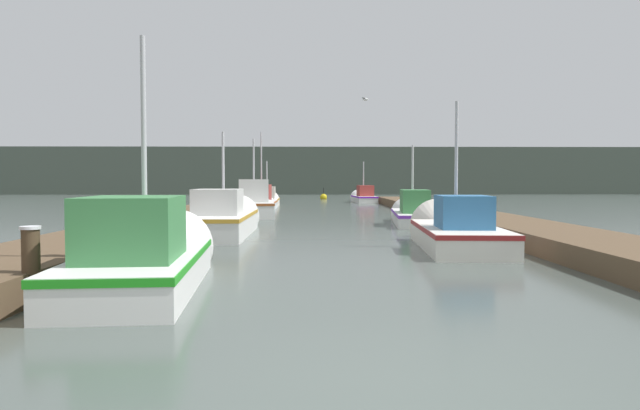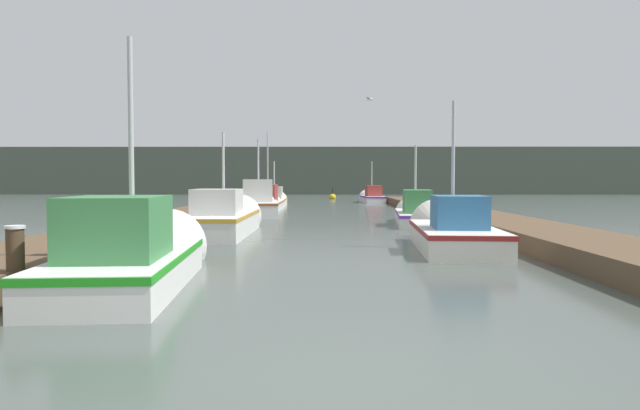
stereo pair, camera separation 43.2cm
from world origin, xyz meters
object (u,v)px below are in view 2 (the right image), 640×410
fishing_boat_4 (259,205)px  channel_buoy (333,197)px  fishing_boat_0 (138,255)px  mooring_piling_0 (76,243)px  mooring_piling_2 (245,200)px  fishing_boat_6 (275,200)px  fishing_boat_5 (268,202)px  fishing_boat_7 (371,197)px  mooring_piling_1 (16,265)px  seagull_lead (370,99)px  fishing_boat_2 (226,218)px  fishing_boat_3 (415,213)px  fishing_boat_1 (450,231)px

fishing_boat_4 → channel_buoy: bearing=75.1°
fishing_boat_0 → mooring_piling_0: fishing_boat_0 is taller
fishing_boat_4 → mooring_piling_2: bearing=100.2°
fishing_boat_4 → fishing_boat_6: (-0.15, 10.00, -0.13)m
fishing_boat_0 → fishing_boat_4: (-0.01, 16.76, 0.06)m
fishing_boat_5 → fishing_boat_7: fishing_boat_5 is taller
mooring_piling_1 → fishing_boat_7: bearing=77.7°
fishing_boat_0 → mooring_piling_2: 21.27m
fishing_boat_7 → mooring_piling_1: bearing=-105.3°
fishing_boat_5 → seagull_lead: size_ratio=11.12×
fishing_boat_2 → fishing_boat_5: fishing_boat_5 is taller
mooring_piling_1 → fishing_boat_0: bearing=58.7°
fishing_boat_3 → seagull_lead: 6.46m
seagull_lead → fishing_boat_4: bearing=-67.8°
fishing_boat_1 → mooring_piling_0: fishing_boat_1 is taller
fishing_boat_5 → fishing_boat_6: fishing_boat_5 is taller
fishing_boat_2 → fishing_boat_7: 24.92m
fishing_boat_1 → fishing_boat_3: size_ratio=0.92×
fishing_boat_0 → mooring_piling_1: size_ratio=5.21×
mooring_piling_1 → mooring_piling_0: bearing=85.7°
fishing_boat_3 → mooring_piling_1: size_ratio=5.73×
fishing_boat_4 → channel_buoy: (3.67, 22.00, -0.33)m
fishing_boat_2 → mooring_piling_2: fishing_boat_2 is taller
fishing_boat_4 → fishing_boat_5: size_ratio=0.90×
mooring_piling_0 → fishing_boat_3: bearing=59.7°
fishing_boat_6 → fishing_boat_2: bearing=-90.5°
fishing_boat_3 → mooring_piling_0: 14.48m
fishing_boat_5 → seagull_lead: (5.11, -5.89, 4.78)m
fishing_boat_0 → fishing_boat_6: bearing=85.9°
fishing_boat_6 → fishing_boat_3: bearing=-66.5°
fishing_boat_2 → fishing_boat_7: (6.45, 24.07, -0.05)m
fishing_boat_1 → channel_buoy: 33.96m
fishing_boat_3 → mooring_piling_1: fishing_boat_3 is taller
fishing_boat_7 → channel_buoy: size_ratio=4.99×
fishing_boat_7 → mooring_piling_1: size_ratio=5.21×
mooring_piling_1 → fishing_boat_1: bearing=42.8°
fishing_boat_0 → fishing_boat_7: bearing=74.4°
fishing_boat_0 → fishing_boat_7: size_ratio=1.00×
mooring_piling_1 → seagull_lead: size_ratio=1.90×
fishing_boat_6 → fishing_boat_7: fishing_boat_7 is taller
mooring_piling_0 → mooring_piling_2: bearing=90.9°
fishing_boat_0 → seagull_lead: bearing=68.6°
fishing_boat_3 → mooring_piling_2: size_ratio=5.71×
fishing_boat_2 → seagull_lead: seagull_lead is taller
fishing_boat_4 → mooring_piling_0: bearing=-98.6°
fishing_boat_0 → mooring_piling_2: (-1.26, 21.23, 0.10)m
fishing_boat_0 → mooring_piling_2: size_ratio=5.18×
fishing_boat_1 → mooring_piling_2: bearing=118.0°
fishing_boat_2 → fishing_boat_3: 7.56m
fishing_boat_2 → channel_buoy: (3.72, 30.39, -0.28)m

